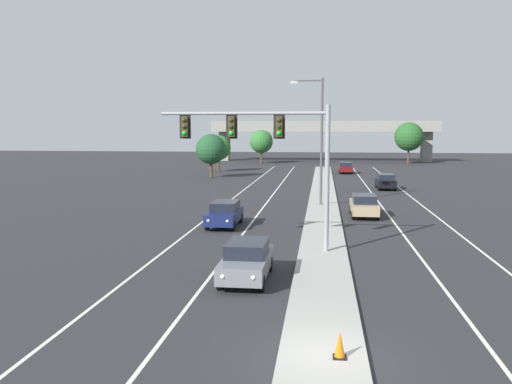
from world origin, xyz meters
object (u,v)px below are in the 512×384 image
at_px(car_oncoming_grey, 247,260).
at_px(car_receding_darkred, 346,167).
at_px(car_oncoming_navy, 225,214).
at_px(street_lamp_median, 319,134).
at_px(tree_far_left_b, 218,148).
at_px(overhead_signal_mast, 268,143).
at_px(tree_far_right_b, 409,137).
at_px(traffic_cone_median_nose, 340,345).
at_px(tree_far_left_a, 211,149).
at_px(tree_far_left_c, 261,142).
at_px(car_receding_tan, 364,205).
at_px(car_receding_black, 386,181).

bearing_deg(car_oncoming_grey, car_receding_darkred, 83.49).
relative_size(car_oncoming_grey, car_oncoming_navy, 1.00).
distance_m(street_lamp_median, tree_far_left_b, 37.01).
xyz_separation_m(overhead_signal_mast, tree_far_right_b, (17.81, 72.11, -0.71)).
xyz_separation_m(car_oncoming_navy, traffic_cone_median_nose, (6.68, -19.60, -0.31)).
distance_m(tree_far_right_b, tree_far_left_a, 42.88).
bearing_deg(tree_far_left_c, car_receding_darkred, -54.99).
bearing_deg(overhead_signal_mast, tree_far_left_c, 96.76).
distance_m(car_oncoming_grey, tree_far_right_b, 79.37).
distance_m(street_lamp_median, tree_far_left_a, 27.90).
bearing_deg(tree_far_right_b, car_receding_tan, -101.43).
bearing_deg(tree_far_left_a, car_receding_black, -27.91).
relative_size(overhead_signal_mast, tree_far_left_c, 1.40).
xyz_separation_m(overhead_signal_mast, car_receding_tan, (5.64, 11.90, -4.68)).
distance_m(car_receding_tan, tree_far_left_a, 33.63).
bearing_deg(tree_far_left_c, tree_far_left_a, -96.12).
distance_m(car_oncoming_navy, traffic_cone_median_nose, 20.71).
height_order(car_receding_black, car_receding_darkred, same).
distance_m(street_lamp_median, car_receding_tan, 7.58).
bearing_deg(car_receding_tan, tree_far_right_b, 78.57).
distance_m(overhead_signal_mast, car_receding_tan, 13.98).
bearing_deg(car_receding_darkred, car_oncoming_grey, -96.51).
height_order(car_receding_tan, tree_far_left_b, tree_far_left_b).
height_order(car_receding_darkred, tree_far_left_c, tree_far_left_c).
relative_size(street_lamp_median, car_receding_darkred, 2.23).
distance_m(car_oncoming_navy, car_receding_darkred, 43.70).
height_order(car_oncoming_grey, car_oncoming_navy, same).
bearing_deg(tree_far_right_b, street_lamp_median, -105.56).
xyz_separation_m(street_lamp_median, tree_far_left_a, (-13.76, 24.17, -2.18)).
height_order(overhead_signal_mast, traffic_cone_median_nose, overhead_signal_mast).
relative_size(traffic_cone_median_nose, tree_far_left_b, 0.14).
xyz_separation_m(car_receding_black, traffic_cone_median_nose, (-5.94, -42.52, -0.31)).
bearing_deg(tree_far_left_c, tree_far_left_b, -101.90).
relative_size(car_receding_tan, traffic_cone_median_nose, 6.05).
bearing_deg(tree_far_left_b, car_receding_darkred, -2.57).
distance_m(tree_far_left_c, tree_far_left_b, 19.83).
relative_size(car_oncoming_navy, tree_far_right_b, 0.61).
bearing_deg(car_oncoming_grey, overhead_signal_mast, 85.95).
height_order(car_receding_black, tree_far_right_b, tree_far_right_b).
bearing_deg(car_receding_tan, traffic_cone_median_nose, -95.64).
bearing_deg(tree_far_right_b, tree_far_left_a, -132.97).
bearing_deg(overhead_signal_mast, car_receding_darkred, 83.24).
distance_m(street_lamp_median, car_oncoming_grey, 22.36).
bearing_deg(car_oncoming_grey, car_oncoming_navy, 104.56).
relative_size(street_lamp_median, tree_far_right_b, 1.36).
distance_m(overhead_signal_mast, tree_far_right_b, 74.28).
distance_m(car_receding_darkred, traffic_cone_median_nose, 62.35).
bearing_deg(tree_far_left_c, overhead_signal_mast, -83.24).
xyz_separation_m(street_lamp_median, car_receding_darkred, (3.53, 33.05, -4.97)).
xyz_separation_m(street_lamp_median, car_oncoming_navy, (-5.82, -9.64, -4.97)).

